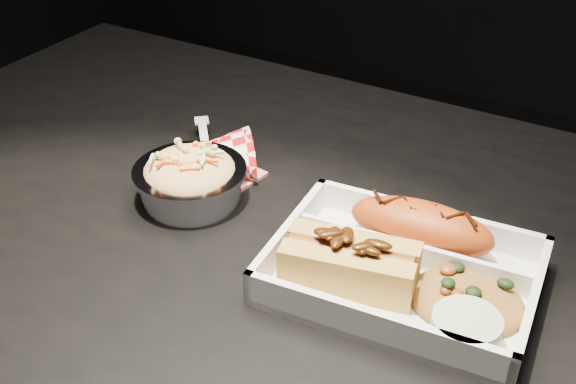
{
  "coord_description": "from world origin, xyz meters",
  "views": [
    {
      "loc": [
        0.32,
        -0.52,
        1.21
      ],
      "look_at": [
        0.02,
        0.01,
        0.81
      ],
      "focal_mm": 45.0,
      "sensor_mm": 36.0,
      "label": 1
    }
  ],
  "objects_px": {
    "foil_coleslaw_cup": "(190,177)",
    "dining_table": "(272,301)",
    "fried_pastry": "(421,226)",
    "food_tray": "(402,276)",
    "hotdog": "(350,261)",
    "napkin_fork": "(207,158)"
  },
  "relations": [
    {
      "from": "fried_pastry",
      "to": "hotdog",
      "type": "bearing_deg",
      "value": -113.87
    },
    {
      "from": "dining_table",
      "to": "food_tray",
      "type": "height_order",
      "value": "food_tray"
    },
    {
      "from": "dining_table",
      "to": "foil_coleslaw_cup",
      "type": "relative_size",
      "value": 9.37
    },
    {
      "from": "food_tray",
      "to": "napkin_fork",
      "type": "relative_size",
      "value": 1.7
    },
    {
      "from": "fried_pastry",
      "to": "napkin_fork",
      "type": "bearing_deg",
      "value": 175.08
    },
    {
      "from": "napkin_fork",
      "to": "food_tray",
      "type": "bearing_deg",
      "value": 34.87
    },
    {
      "from": "fried_pastry",
      "to": "dining_table",
      "type": "bearing_deg",
      "value": -159.25
    },
    {
      "from": "dining_table",
      "to": "foil_coleslaw_cup",
      "type": "bearing_deg",
      "value": 172.14
    },
    {
      "from": "dining_table",
      "to": "fried_pastry",
      "type": "relative_size",
      "value": 8.06
    },
    {
      "from": "hotdog",
      "to": "foil_coleslaw_cup",
      "type": "distance_m",
      "value": 0.23
    },
    {
      "from": "fried_pastry",
      "to": "hotdog",
      "type": "relative_size",
      "value": 1.09
    },
    {
      "from": "foil_coleslaw_cup",
      "to": "dining_table",
      "type": "bearing_deg",
      "value": -7.86
    },
    {
      "from": "hotdog",
      "to": "foil_coleslaw_cup",
      "type": "relative_size",
      "value": 1.07
    },
    {
      "from": "dining_table",
      "to": "napkin_fork",
      "type": "xyz_separation_m",
      "value": [
        -0.14,
        0.08,
        0.11
      ]
    },
    {
      "from": "food_tray",
      "to": "napkin_fork",
      "type": "bearing_deg",
      "value": 159.7
    },
    {
      "from": "fried_pastry",
      "to": "food_tray",
      "type": "bearing_deg",
      "value": -85.11
    },
    {
      "from": "dining_table",
      "to": "napkin_fork",
      "type": "bearing_deg",
      "value": 150.34
    },
    {
      "from": "fried_pastry",
      "to": "napkin_fork",
      "type": "distance_m",
      "value": 0.28
    },
    {
      "from": "food_tray",
      "to": "hotdog",
      "type": "xyz_separation_m",
      "value": [
        -0.04,
        -0.03,
        0.02
      ]
    },
    {
      "from": "hotdog",
      "to": "napkin_fork",
      "type": "bearing_deg",
      "value": 143.92
    },
    {
      "from": "hotdog",
      "to": "napkin_fork",
      "type": "relative_size",
      "value": 0.88
    },
    {
      "from": "fried_pastry",
      "to": "hotdog",
      "type": "distance_m",
      "value": 0.09
    }
  ]
}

